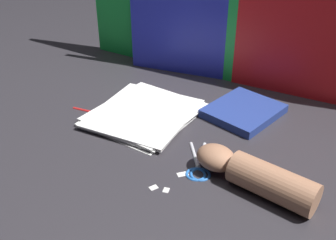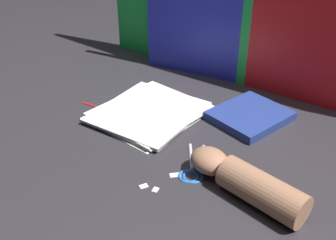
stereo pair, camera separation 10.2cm
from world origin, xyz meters
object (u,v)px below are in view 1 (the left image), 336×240
at_px(scissors, 198,167).
at_px(hand_forearm, 256,175).
at_px(book_closed, 244,111).
at_px(paper_stack, 144,114).

xyz_separation_m(scissors, hand_forearm, (0.14, -0.00, 0.03)).
xyz_separation_m(book_closed, scissors, (-0.00, -0.29, -0.01)).
bearing_deg(scissors, paper_stack, 150.55).
bearing_deg(hand_forearm, paper_stack, 159.93).
bearing_deg(hand_forearm, book_closed, 114.80).
bearing_deg(paper_stack, hand_forearm, -20.07).
bearing_deg(scissors, book_closed, 89.30).
bearing_deg(paper_stack, scissors, -29.45).
distance_m(paper_stack, scissors, 0.28).
height_order(scissors, hand_forearm, hand_forearm).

